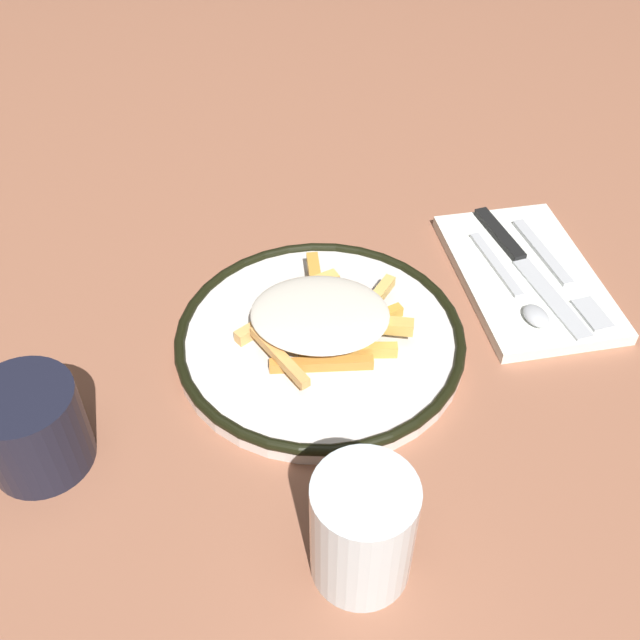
{
  "coord_description": "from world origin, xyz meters",
  "views": [
    {
      "loc": [
        0.13,
        0.46,
        0.5
      ],
      "look_at": [
        0.0,
        0.0,
        0.04
      ],
      "focal_mm": 41.13,
      "sensor_mm": 36.0,
      "label": 1
    }
  ],
  "objects_px": {
    "knife": "(519,257)",
    "spoon": "(519,294)",
    "fork": "(558,272)",
    "water_glass": "(363,530)",
    "coffee_mug": "(31,428)",
    "plate": "(320,339)",
    "napkin": "(526,275)",
    "fries_heap": "(324,318)"
  },
  "relations": [
    {
      "from": "napkin",
      "to": "fries_heap",
      "type": "bearing_deg",
      "value": 8.9
    },
    {
      "from": "fries_heap",
      "to": "water_glass",
      "type": "distance_m",
      "value": 0.23
    },
    {
      "from": "fork",
      "to": "water_glass",
      "type": "relative_size",
      "value": 1.79
    },
    {
      "from": "fork",
      "to": "plate",
      "type": "bearing_deg",
      "value": 5.33
    },
    {
      "from": "fries_heap",
      "to": "napkin",
      "type": "relative_size",
      "value": 0.76
    },
    {
      "from": "plate",
      "to": "spoon",
      "type": "bearing_deg",
      "value": -179.56
    },
    {
      "from": "knife",
      "to": "coffee_mug",
      "type": "height_order",
      "value": "coffee_mug"
    },
    {
      "from": "fork",
      "to": "water_glass",
      "type": "height_order",
      "value": "water_glass"
    },
    {
      "from": "fries_heap",
      "to": "fork",
      "type": "distance_m",
      "value": 0.26
    },
    {
      "from": "plate",
      "to": "spoon",
      "type": "height_order",
      "value": "spoon"
    },
    {
      "from": "fork",
      "to": "knife",
      "type": "distance_m",
      "value": 0.04
    },
    {
      "from": "napkin",
      "to": "coffee_mug",
      "type": "xyz_separation_m",
      "value": [
        0.49,
        0.1,
        0.03
      ]
    },
    {
      "from": "spoon",
      "to": "coffee_mug",
      "type": "distance_m",
      "value": 0.46
    },
    {
      "from": "fries_heap",
      "to": "coffee_mug",
      "type": "distance_m",
      "value": 0.27
    },
    {
      "from": "knife",
      "to": "fork",
      "type": "bearing_deg",
      "value": 133.57
    },
    {
      "from": "knife",
      "to": "spoon",
      "type": "relative_size",
      "value": 1.38
    },
    {
      "from": "knife",
      "to": "spoon",
      "type": "xyz_separation_m",
      "value": [
        0.03,
        0.05,
        0.0
      ]
    },
    {
      "from": "plate",
      "to": "water_glass",
      "type": "relative_size",
      "value": 2.77
    },
    {
      "from": "napkin",
      "to": "coffee_mug",
      "type": "height_order",
      "value": "coffee_mug"
    },
    {
      "from": "spoon",
      "to": "water_glass",
      "type": "bearing_deg",
      "value": 43.58
    },
    {
      "from": "fork",
      "to": "coffee_mug",
      "type": "height_order",
      "value": "coffee_mug"
    },
    {
      "from": "plate",
      "to": "fries_heap",
      "type": "relative_size",
      "value": 1.65
    },
    {
      "from": "fork",
      "to": "spoon",
      "type": "bearing_deg",
      "value": 22.34
    },
    {
      "from": "fries_heap",
      "to": "knife",
      "type": "height_order",
      "value": "fries_heap"
    },
    {
      "from": "napkin",
      "to": "water_glass",
      "type": "bearing_deg",
      "value": 44.63
    },
    {
      "from": "fork",
      "to": "coffee_mug",
      "type": "bearing_deg",
      "value": 9.67
    },
    {
      "from": "knife",
      "to": "coffee_mug",
      "type": "relative_size",
      "value": 1.93
    },
    {
      "from": "plate",
      "to": "spoon",
      "type": "relative_size",
      "value": 1.79
    },
    {
      "from": "water_glass",
      "to": "coffee_mug",
      "type": "height_order",
      "value": "water_glass"
    },
    {
      "from": "fork",
      "to": "spoon",
      "type": "distance_m",
      "value": 0.06
    },
    {
      "from": "knife",
      "to": "spoon",
      "type": "height_order",
      "value": "spoon"
    },
    {
      "from": "spoon",
      "to": "fork",
      "type": "bearing_deg",
      "value": -157.66
    },
    {
      "from": "coffee_mug",
      "to": "water_glass",
      "type": "bearing_deg",
      "value": 144.83
    },
    {
      "from": "knife",
      "to": "water_glass",
      "type": "height_order",
      "value": "water_glass"
    },
    {
      "from": "napkin",
      "to": "knife",
      "type": "bearing_deg",
      "value": -86.19
    },
    {
      "from": "fork",
      "to": "spoon",
      "type": "height_order",
      "value": "spoon"
    },
    {
      "from": "fries_heap",
      "to": "water_glass",
      "type": "relative_size",
      "value": 1.68
    },
    {
      "from": "knife",
      "to": "coffee_mug",
      "type": "xyz_separation_m",
      "value": [
        0.48,
        0.12,
        0.02
      ]
    },
    {
      "from": "fork",
      "to": "coffee_mug",
      "type": "xyz_separation_m",
      "value": [
        0.51,
        0.09,
        0.02
      ]
    },
    {
      "from": "plate",
      "to": "coffee_mug",
      "type": "relative_size",
      "value": 2.5
    },
    {
      "from": "plate",
      "to": "knife",
      "type": "bearing_deg",
      "value": -166.5
    },
    {
      "from": "plate",
      "to": "water_glass",
      "type": "bearing_deg",
      "value": 82.43
    }
  ]
}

